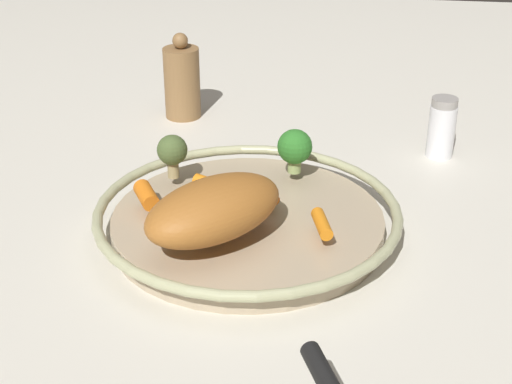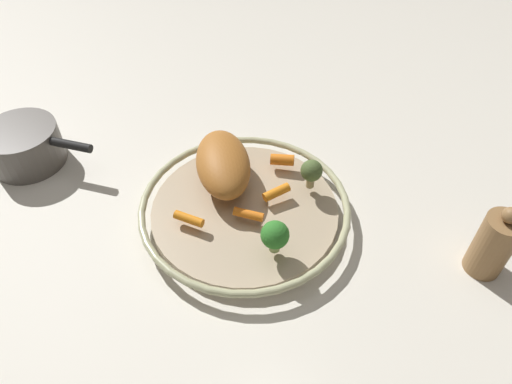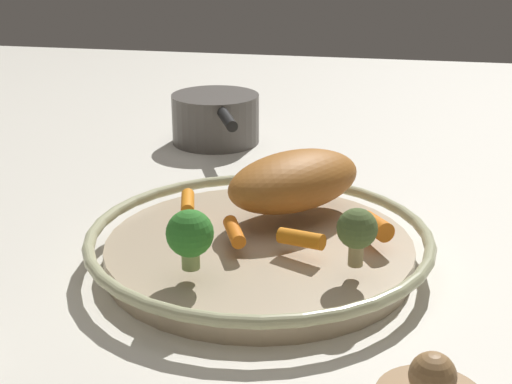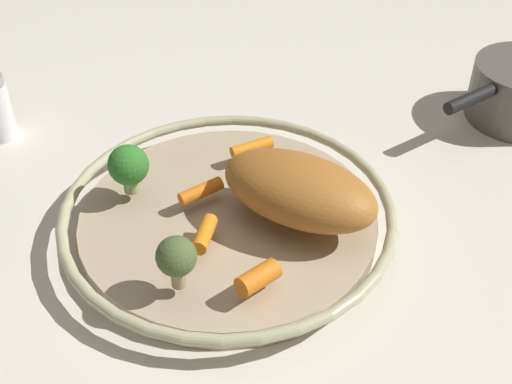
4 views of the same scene
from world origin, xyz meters
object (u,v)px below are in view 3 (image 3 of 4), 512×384
broccoli_floret_small (190,235)px  broccoli_floret_large (357,230)px  serving_bowl (259,246)px  roast_chicken_piece (294,181)px  baby_carrot_back (234,232)px  baby_carrot_center (301,239)px  baby_carrot_left (188,202)px  saucepan (216,118)px  baby_carrot_right (375,226)px

broccoli_floret_small → broccoli_floret_large: 0.15m
serving_bowl → broccoli_floret_small: bearing=-114.8°
roast_chicken_piece → baby_carrot_back: 0.11m
roast_chicken_piece → baby_carrot_center: (0.02, -0.10, -0.02)m
baby_carrot_left → broccoli_floret_large: 0.22m
roast_chicken_piece → saucepan: roast_chicken_piece is taller
baby_carrot_center → broccoli_floret_large: bearing=-29.9°
serving_bowl → broccoli_floret_small: broccoli_floret_small is taller
baby_carrot_left → broccoli_floret_small: 0.15m
roast_chicken_piece → baby_carrot_back: roast_chicken_piece is taller
baby_carrot_back → broccoli_floret_small: (-0.02, -0.07, 0.03)m
roast_chicken_piece → baby_carrot_back: bearing=-115.9°
baby_carrot_right → broccoli_floret_large: 0.08m
baby_carrot_center → broccoli_floret_small: (-0.09, -0.07, 0.02)m
baby_carrot_back → baby_carrot_left: size_ratio=0.99×
serving_bowl → baby_carrot_back: 0.04m
roast_chicken_piece → broccoli_floret_large: roast_chicken_piece is taller
baby_carrot_back → broccoli_floret_large: bearing=-16.8°
baby_carrot_center → broccoli_floret_large: broccoli_floret_large is taller
baby_carrot_center → baby_carrot_back: (-0.07, 0.01, -0.00)m
broccoli_floret_small → saucepan: size_ratio=0.27×
baby_carrot_back → baby_carrot_left: 0.09m
baby_carrot_back → baby_carrot_right: baby_carrot_right is taller
roast_chicken_piece → broccoli_floret_small: bearing=-113.0°
roast_chicken_piece → baby_carrot_back: size_ratio=3.38×
roast_chicken_piece → saucepan: (-0.17, 0.34, -0.03)m
roast_chicken_piece → baby_carrot_left: 0.12m
baby_carrot_center → baby_carrot_left: size_ratio=0.95×
broccoli_floret_small → broccoli_floret_large: same height
baby_carrot_center → broccoli_floret_large: (0.05, -0.03, 0.03)m
baby_carrot_back → saucepan: bearing=106.3°
baby_carrot_center → baby_carrot_back: 0.07m
broccoli_floret_small → saucepan: 0.52m
baby_carrot_center → baby_carrot_left: bearing=151.4°
baby_carrot_back → roast_chicken_piece: bearing=64.1°
saucepan → baby_carrot_back: bearing=-73.7°
serving_bowl → saucepan: size_ratio=1.71×
baby_carrot_back → broccoli_floret_small: bearing=-108.9°
baby_carrot_left → baby_carrot_right: 0.20m
baby_carrot_left → roast_chicken_piece: bearing=13.2°
serving_bowl → broccoli_floret_large: size_ratio=6.43×
baby_carrot_center → broccoli_floret_small: bearing=-144.2°
baby_carrot_back → broccoli_floret_large: broccoli_floret_large is taller
baby_carrot_right → saucepan: 0.48m
saucepan → baby_carrot_center: bearing=-66.3°
serving_bowl → saucepan: (-0.15, 0.41, 0.02)m
baby_carrot_right → broccoli_floret_large: (-0.01, -0.07, 0.02)m
serving_bowl → roast_chicken_piece: roast_chicken_piece is taller
broccoli_floret_small → roast_chicken_piece: bearing=67.0°
baby_carrot_back → baby_carrot_center: bearing=-4.6°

